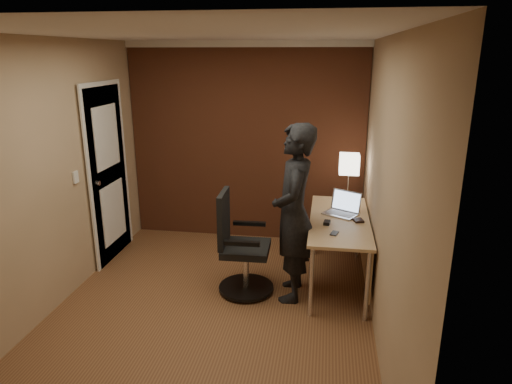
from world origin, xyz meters
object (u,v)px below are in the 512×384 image
office_chair (239,250)px  person (294,214)px  laptop (343,208)px  wallet (358,220)px  desk (346,231)px  desk_lamp (349,165)px  mouse (327,223)px  phone (334,233)px

office_chair → person: 0.68m
laptop → wallet: bearing=-56.3°
desk → laptop: bearing=102.6°
desk → wallet: 0.19m
desk → desk_lamp: desk_lamp is taller
desk_lamp → laptop: (-0.06, -0.49, -0.35)m
wallet → office_chair: 1.23m
laptop → mouse: bearing=-115.5°
laptop → person: size_ratio=0.24×
mouse → person: size_ratio=0.06×
wallet → mouse: bearing=-158.0°
desk_lamp → person: size_ratio=0.31×
mouse → phone: (0.07, -0.24, -0.01)m
phone → wallet: size_ratio=1.05×
phone → person: person is taller
desk → phone: size_ratio=13.04×
office_chair → desk_lamp: bearing=42.1°
desk → person: bearing=-148.2°
desk → office_chair: office_chair is taller
desk_lamp → wallet: bearing=-83.0°
desk_lamp → mouse: bearing=-105.1°
wallet → desk_lamp: bearing=97.0°
desk_lamp → person: 1.15m
wallet → person: size_ratio=0.06×
wallet → phone: bearing=-123.1°
desk_lamp → person: bearing=-119.2°
desk → laptop: laptop is taller
desk_lamp → office_chair: 1.61m
phone → desk: bearing=88.7°
desk → mouse: size_ratio=15.00×
desk_lamp → wallet: (0.09, -0.71, -0.41)m
desk → mouse: 0.31m
phone → office_chair: 0.97m
desk → desk_lamp: (0.02, 0.65, 0.55)m
desk_lamp → phone: bearing=-98.1°
office_chair → person: (0.54, 0.00, 0.42)m
desk_lamp → mouse: desk_lamp is taller
desk → wallet: wallet is taller
office_chair → person: person is taller
phone → office_chair: office_chair is taller
mouse → wallet: size_ratio=0.91×
desk_lamp → desk: bearing=-92.1°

